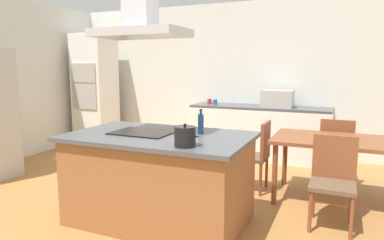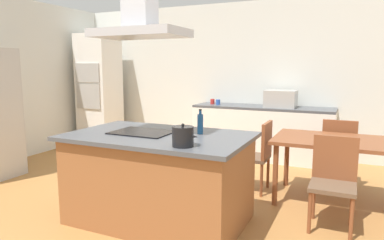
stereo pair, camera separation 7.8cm
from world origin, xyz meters
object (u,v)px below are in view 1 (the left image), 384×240
at_px(chair_at_left_end, 257,152).
at_px(range_hood, 140,11).
at_px(olive_oil_bottle, 201,123).
at_px(coffee_mug_blue, 215,102).
at_px(countertop_microwave, 278,99).
at_px(chair_facing_back_wall, 336,147).
at_px(wall_oven_stack, 95,90).
at_px(coffee_mug_red, 209,101).
at_px(tea_kettle, 185,136).
at_px(chair_facing_island, 333,175).
at_px(dining_table, 336,146).
at_px(cooktop, 143,132).

height_order(chair_at_left_end, range_hood, range_hood).
relative_size(olive_oil_bottle, coffee_mug_blue, 2.76).
bearing_deg(chair_at_left_end, countertop_microwave, 91.45).
relative_size(olive_oil_bottle, chair_facing_back_wall, 0.28).
bearing_deg(wall_oven_stack, countertop_microwave, 3.76).
relative_size(coffee_mug_red, wall_oven_stack, 0.04).
distance_m(coffee_mug_red, range_hood, 3.14).
distance_m(countertop_microwave, coffee_mug_blue, 1.09).
relative_size(olive_oil_bottle, chair_at_left_end, 0.28).
xyz_separation_m(tea_kettle, chair_facing_island, (1.16, 0.98, -0.48)).
relative_size(wall_oven_stack, chair_at_left_end, 2.47).
bearing_deg(dining_table, coffee_mug_blue, 142.47).
height_order(countertop_microwave, coffee_mug_red, countertop_microwave).
bearing_deg(countertop_microwave, chair_facing_back_wall, -44.89).
bearing_deg(tea_kettle, wall_oven_stack, 137.99).
distance_m(wall_oven_stack, chair_facing_back_wall, 4.61).
relative_size(wall_oven_stack, chair_facing_island, 2.47).
xyz_separation_m(cooktop, range_hood, (-0.00, 0.00, 1.20)).
height_order(olive_oil_bottle, wall_oven_stack, wall_oven_stack).
height_order(cooktop, coffee_mug_blue, coffee_mug_blue).
distance_m(cooktop, dining_table, 2.21).
relative_size(tea_kettle, dining_table, 0.17).
relative_size(countertop_microwave, chair_at_left_end, 0.56).
relative_size(cooktop, coffee_mug_red, 6.67).
xyz_separation_m(chair_facing_island, range_hood, (-1.80, -0.60, 1.59)).
relative_size(tea_kettle, range_hood, 0.26).
height_order(cooktop, wall_oven_stack, wall_oven_stack).
xyz_separation_m(countertop_microwave, chair_facing_island, (0.96, -2.28, -0.53)).
relative_size(cooktop, range_hood, 0.67).
xyz_separation_m(coffee_mug_blue, chair_facing_island, (2.04, -2.23, -0.44)).
distance_m(coffee_mug_blue, wall_oven_stack, 2.49).
distance_m(coffee_mug_blue, chair_at_left_end, 1.98).
distance_m(chair_at_left_end, chair_facing_island, 1.13).
xyz_separation_m(coffee_mug_red, coffee_mug_blue, (0.13, -0.07, 0.00)).
height_order(tea_kettle, coffee_mug_blue, tea_kettle).
xyz_separation_m(coffee_mug_red, range_hood, (0.37, -2.90, 1.16)).
height_order(countertop_microwave, coffee_mug_blue, countertop_microwave).
height_order(olive_oil_bottle, coffee_mug_blue, olive_oil_bottle).
relative_size(coffee_mug_red, coffee_mug_blue, 1.00).
height_order(dining_table, chair_facing_island, chair_facing_island).
distance_m(tea_kettle, countertop_microwave, 3.27).
height_order(olive_oil_bottle, countertop_microwave, countertop_microwave).
relative_size(cooktop, chair_at_left_end, 0.67).
relative_size(tea_kettle, chair_facing_island, 0.26).
bearing_deg(chair_facing_back_wall, tea_kettle, -116.65).
distance_m(wall_oven_stack, dining_table, 4.74).
bearing_deg(tea_kettle, coffee_mug_blue, 105.38).
bearing_deg(coffee_mug_blue, range_hood, -85.23).
relative_size(cooktop, wall_oven_stack, 0.27).
relative_size(cooktop, dining_table, 0.43).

